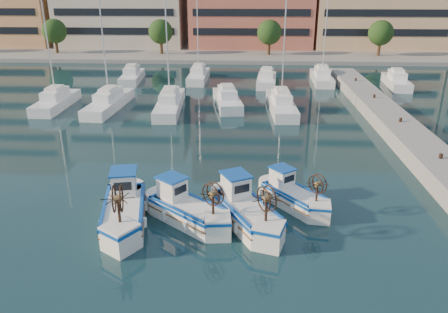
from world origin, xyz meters
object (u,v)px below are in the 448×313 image
fishing_boat_a (124,208)px  fishing_boat_d (293,194)px  fishing_boat_c (245,209)px  fishing_boat_b (186,208)px

fishing_boat_a → fishing_boat_d: fishing_boat_a is taller
fishing_boat_c → fishing_boat_b: bearing=150.9°
fishing_boat_d → fishing_boat_c: bearing=-179.9°
fishing_boat_a → fishing_boat_b: fishing_boat_a is taller
fishing_boat_b → fishing_boat_c: (3.08, -0.06, 0.05)m
fishing_boat_d → fishing_boat_a: bearing=156.5°
fishing_boat_a → fishing_boat_b: 3.22m
fishing_boat_a → fishing_boat_d: bearing=3.7°
fishing_boat_a → fishing_boat_c: size_ratio=1.04×
fishing_boat_a → fishing_boat_c: fishing_boat_a is taller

